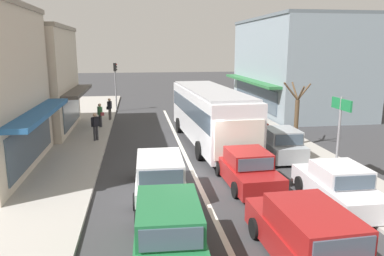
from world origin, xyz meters
The scene contains 20 objects.
ground_plane centered at (0.00, 0.00, 0.00)m, with size 140.00×140.00×0.00m, color #353538.
lane_centre_line centered at (0.00, 4.00, 0.00)m, with size 0.20×28.00×0.01m, color silver.
sidewalk_left centered at (-6.80, 6.00, 0.07)m, with size 5.20×44.00×0.14m, color #A39E96.
kerb_right centered at (6.20, 6.00, 0.06)m, with size 2.80×44.00×0.12m, color #A39E96.
shopfront_mid_block centered at (-10.18, 10.45, 3.42)m, with size 8.11×7.62×6.85m.
building_right_far centered at (11.48, 16.46, 3.98)m, with size 8.57×13.73×7.98m.
city_bus centered at (1.70, 5.89, 1.88)m, with size 3.11×10.96×3.23m.
wagon_behind_bus_near centered at (1.83, -6.53, 0.75)m, with size 2.08×4.57×1.58m.
wagon_queue_gap_filler centered at (-1.68, -5.52, 0.75)m, with size 2.07×4.57×1.58m.
sedan_adjacent_lane_lead centered at (1.94, -0.81, 0.66)m, with size 2.03×4.27×1.47m.
wagon_adjacent_lane_trail centered at (-1.65, -1.41, 0.75)m, with size 2.03×4.55×1.58m.
parked_sedan_kerb_front centered at (4.59, -3.16, 0.66)m, with size 1.94×4.22×1.47m.
parked_hatchback_kerb_second centered at (4.70, 2.67, 0.71)m, with size 1.87×3.73×1.54m.
parked_sedan_kerb_third centered at (4.77, 8.90, 0.66)m, with size 1.91×4.20×1.47m.
traffic_light_downstreet centered at (-4.16, 18.33, 2.85)m, with size 0.32×0.24×4.20m.
directional_road_sign centered at (5.63, -1.17, 2.68)m, with size 0.10×1.40×3.60m.
street_tree_right centered at (6.40, 4.64, 1.75)m, with size 1.61×1.64×3.66m.
pedestrian_with_handbag_near centered at (-4.44, 13.60, 1.07)m, with size 0.38×0.66×1.63m.
pedestrian_browsing_midblock centered at (-4.91, 11.04, 1.07)m, with size 0.48×0.62×1.63m.
pedestrian_far_walker centered at (-4.85, 7.18, 1.07)m, with size 0.44×0.41×1.63m.
Camera 1 is at (-2.43, -14.82, 5.51)m, focal length 35.00 mm.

